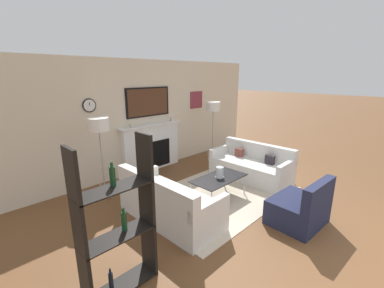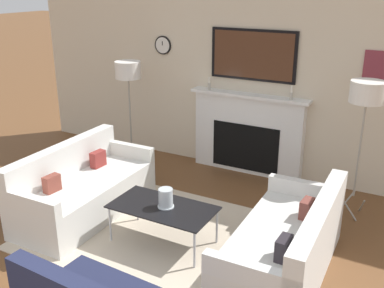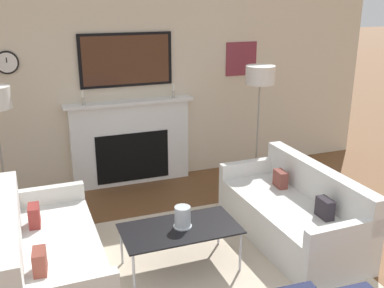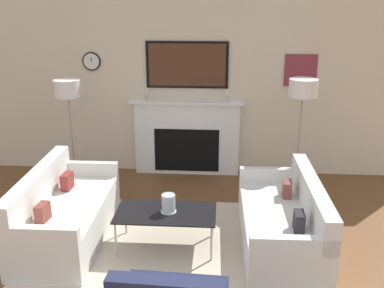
# 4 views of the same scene
# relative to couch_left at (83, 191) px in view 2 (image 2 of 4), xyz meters

# --- Properties ---
(fireplace_wall) EXTENTS (7.51, 0.28, 2.70)m
(fireplace_wall) POSITION_rel_couch_left_xyz_m (1.26, 2.22, 0.93)
(fireplace_wall) COLOR beige
(fireplace_wall) RESTS_ON ground_plane
(area_rug) EXTENTS (3.12, 2.12, 0.01)m
(area_rug) POSITION_rel_couch_left_xyz_m (1.26, 0.00, -0.29)
(area_rug) COLOR beige
(area_rug) RESTS_ON ground_plane
(couch_left) EXTENTS (0.83, 1.83, 0.83)m
(couch_left) POSITION_rel_couch_left_xyz_m (0.00, 0.00, 0.00)
(couch_left) COLOR silver
(couch_left) RESTS_ON ground_plane
(couch_right) EXTENTS (0.86, 1.82, 0.80)m
(couch_right) POSITION_rel_couch_left_xyz_m (2.51, 0.00, -0.01)
(couch_right) COLOR silver
(couch_right) RESTS_ON ground_plane
(coffee_table) EXTENTS (1.11, 0.59, 0.43)m
(coffee_table) POSITION_rel_couch_left_xyz_m (1.19, -0.10, 0.11)
(coffee_table) COLOR black
(coffee_table) RESTS_ON ground_plane
(hurricane_candle) EXTENTS (0.18, 0.18, 0.21)m
(hurricane_candle) POSITION_rel_couch_left_xyz_m (1.22, -0.09, 0.23)
(hurricane_candle) COLOR silver
(hurricane_candle) RESTS_ON coffee_table
(floor_lamp_left) EXTENTS (0.37, 0.37, 1.60)m
(floor_lamp_left) POSITION_rel_couch_left_xyz_m (-0.36, 1.51, 1.15)
(floor_lamp_left) COLOR #9E998E
(floor_lamp_left) RESTS_ON ground_plane
(floor_lamp_right) EXTENTS (0.39, 0.39, 1.65)m
(floor_lamp_right) POSITION_rel_couch_left_xyz_m (2.87, 1.51, 1.20)
(floor_lamp_right) COLOR #9E998E
(floor_lamp_right) RESTS_ON ground_plane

